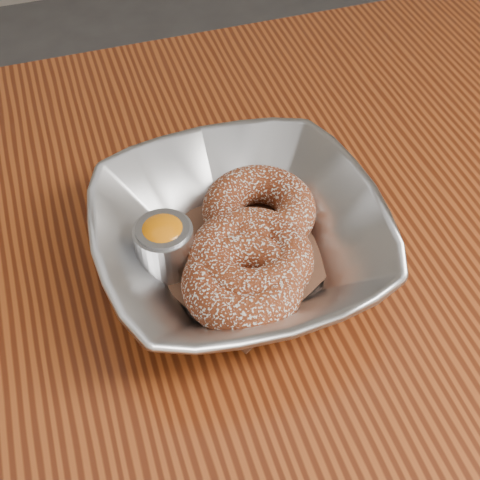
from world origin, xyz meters
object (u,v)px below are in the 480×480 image
object	(u,v)px
serving_bowl	(240,239)
ramekin	(164,244)
table	(313,318)
donut_back	(259,210)
donut_front	(243,283)
donut_extra	(251,259)

from	to	relation	value
serving_bowl	ramekin	size ratio (longest dim) A/B	4.81
table	serving_bowl	size ratio (longest dim) A/B	4.77
table	serving_bowl	distance (m)	0.15
donut_back	donut_front	bearing A→B (deg)	-118.26
donut_front	donut_extra	bearing A→B (deg)	56.99
serving_bowl	donut_extra	size ratio (longest dim) A/B	2.32
table	ramekin	size ratio (longest dim) A/B	22.92
serving_bowl	ramekin	distance (m)	0.07
table	ramekin	distance (m)	0.19
donut_extra	serving_bowl	bearing A→B (deg)	95.67
table	donut_extra	world-z (taller)	donut_extra
donut_front	table	bearing A→B (deg)	18.37
table	serving_bowl	world-z (taller)	serving_bowl
donut_front	ramekin	distance (m)	0.08
donut_front	ramekin	world-z (taller)	ramekin
serving_bowl	ramekin	bearing A→B (deg)	169.81
donut_front	donut_extra	size ratio (longest dim) A/B	0.94
table	donut_extra	bearing A→B (deg)	-174.94
table	donut_back	world-z (taller)	donut_back
donut_back	donut_front	distance (m)	0.09
donut_back	ramekin	distance (m)	0.10
table	donut_front	distance (m)	0.16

